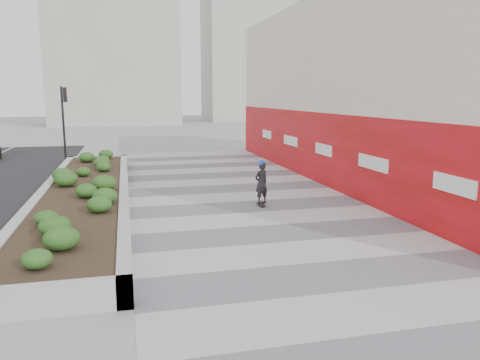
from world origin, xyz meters
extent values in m
plane|color=gray|center=(0.00, 0.00, 0.00)|extent=(160.00, 160.00, 0.00)
cube|color=#A8A8AD|center=(0.00, 3.00, 0.01)|extent=(8.00, 36.00, 0.01)
cube|color=beige|center=(7.00, 9.00, 4.00)|extent=(6.00, 24.00, 8.00)
cube|color=red|center=(4.02, 9.00, 1.50)|extent=(0.12, 24.00, 3.00)
cube|color=#9E9EA0|center=(-5.50, -1.85, 0.28)|extent=(3.00, 0.30, 0.55)
cube|color=#9E9EA0|center=(-5.50, 15.85, 0.28)|extent=(3.00, 0.30, 0.55)
cube|color=#9E9EA0|center=(-6.85, 7.00, 0.28)|extent=(0.30, 18.00, 0.55)
cube|color=#9E9EA0|center=(-4.15, 7.00, 0.28)|extent=(0.30, 18.00, 0.55)
cube|color=#2D2116|center=(-5.50, 7.00, 0.25)|extent=(2.40, 17.40, 0.50)
cylinder|color=black|center=(-7.30, 17.50, 2.10)|extent=(0.12, 0.12, 4.20)
cube|color=black|center=(-7.12, 17.50, 3.75)|extent=(0.18, 0.28, 0.80)
cube|color=#ADAAA3|center=(-5.00, 55.00, 10.00)|extent=(16.00, 12.00, 20.00)
cube|color=#ADAAA3|center=(15.00, 60.00, 12.00)|extent=(14.00, 10.00, 24.00)
cylinder|color=#595654|center=(0.50, 3.00, 0.00)|extent=(0.44, 0.44, 0.01)
cube|color=black|center=(0.39, 5.04, 0.07)|extent=(0.32, 0.74, 0.02)
imported|color=#232227|center=(0.39, 5.04, 0.79)|extent=(0.62, 0.53, 1.43)
sphere|color=blue|center=(0.39, 5.04, 1.46)|extent=(0.23, 0.23, 0.23)
camera|label=1|loc=(-4.03, -9.90, 3.71)|focal=35.00mm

